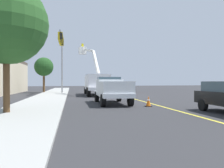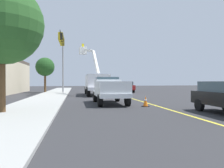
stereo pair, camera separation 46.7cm
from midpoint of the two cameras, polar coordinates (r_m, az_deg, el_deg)
ground at (r=27.54m, az=2.52°, el=-2.88°), size 120.00×120.00×0.00m
sidewalk_far_side at (r=27.04m, az=-14.92°, el=-2.84°), size 60.04×9.97×0.12m
lane_centre_stripe at (r=27.54m, az=2.52°, el=-2.87°), size 49.73×5.49×0.01m
utility_bucket_truck at (r=27.30m, az=-3.76°, el=0.46°), size 8.42×3.54×6.61m
service_pickup_truck at (r=16.49m, az=0.23°, el=-1.32°), size 5.79×2.68×2.06m
passing_minivan at (r=34.38m, az=3.93°, el=-0.57°), size 4.98×2.40×1.69m
traffic_cone_leading at (r=14.84m, az=9.66°, el=-4.52°), size 0.40×0.40×0.71m
traffic_cone_mid_front at (r=22.61m, az=1.83°, el=-2.70°), size 0.40×0.40×0.75m
traffic_cone_mid_rear at (r=30.82m, az=-0.40°, el=-1.76°), size 0.40×0.40×0.82m
traffic_signal_mast at (r=30.37m, az=-12.46°, el=8.93°), size 5.98×0.99×8.61m
street_tree_left at (r=12.72m, az=-25.92°, el=14.01°), size 4.19×4.19×6.74m
street_tree_right at (r=34.58m, az=-16.76°, el=4.27°), size 2.82×2.82×5.35m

